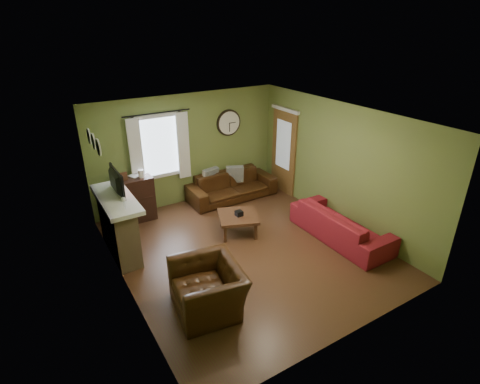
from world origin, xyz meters
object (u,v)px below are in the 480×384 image
bookshelf (135,200)px  sofa_red (341,224)px  armchair (208,288)px  coffee_table (238,224)px  sofa_brown (232,186)px

bookshelf → sofa_red: size_ratio=0.45×
sofa_red → armchair: bearing=97.3°
sofa_red → coffee_table: size_ratio=2.82×
armchair → sofa_brown: bearing=153.0°
bookshelf → coffee_table: (1.65, -1.62, -0.29)m
sofa_brown → coffee_table: (-0.75, -1.53, -0.11)m
armchair → bookshelf: bearing=-169.6°
armchair → coffee_table: bearing=145.9°
bookshelf → sofa_brown: bearing=-2.2°
coffee_table → sofa_red: bearing=-37.2°
coffee_table → sofa_brown: bearing=64.0°
sofa_brown → coffee_table: sofa_brown is taller
bookshelf → armchair: bookshelf is taller
armchair → sofa_red: bearing=105.9°
sofa_brown → armchair: bearing=-125.6°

